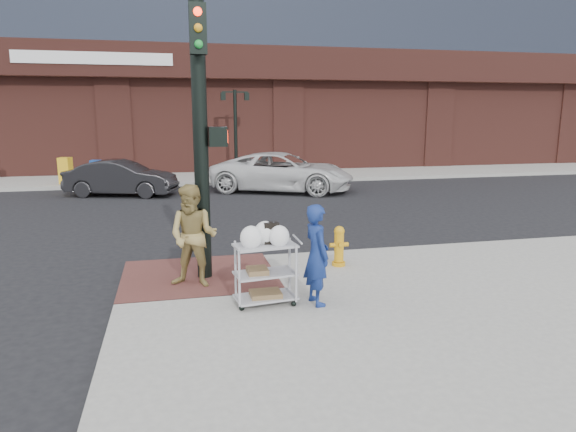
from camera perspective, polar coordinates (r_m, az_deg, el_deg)
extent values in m
plane|color=black|center=(8.97, -5.59, -8.96)|extent=(220.00, 220.00, 0.00)
cube|color=gray|center=(42.66, 5.72, 7.28)|extent=(65.00, 36.00, 0.15)
cube|color=#542B27|center=(9.72, -9.83, -6.48)|extent=(2.80, 2.40, 0.01)
cylinder|color=black|center=(24.56, -5.84, 9.11)|extent=(0.16, 0.16, 4.00)
cube|color=black|center=(24.56, -5.93, 13.54)|extent=(1.20, 0.06, 0.06)
cube|color=black|center=(24.49, -7.24, 13.05)|extent=(0.22, 0.22, 0.35)
cube|color=black|center=(24.62, -4.62, 13.10)|extent=(0.22, 0.22, 0.35)
cylinder|color=black|center=(9.18, -9.69, 8.35)|extent=(0.26, 0.26, 5.00)
cube|color=black|center=(9.20, -7.82, 8.73)|extent=(0.32, 0.28, 0.34)
cube|color=#FF260C|center=(9.21, -6.81, 8.76)|extent=(0.02, 0.18, 0.22)
cube|color=black|center=(8.99, -9.99, 19.80)|extent=(0.28, 0.18, 0.80)
imported|color=navy|center=(8.00, 3.20, -4.31)|extent=(0.48, 0.64, 1.60)
imported|color=olive|center=(8.93, -10.47, -2.22)|extent=(1.06, 0.96, 1.78)
imported|color=black|center=(20.51, -18.04, 4.03)|extent=(4.34, 2.60, 1.35)
imported|color=silver|center=(20.59, -0.61, 4.91)|extent=(6.19, 4.72, 1.56)
cube|color=#A6A6AC|center=(7.93, -2.55, -3.30)|extent=(1.00, 0.64, 0.03)
cube|color=#A6A6AC|center=(8.06, -2.52, -6.39)|extent=(1.00, 0.64, 0.03)
cube|color=#A6A6AC|center=(8.19, -2.50, -8.97)|extent=(1.00, 0.64, 0.03)
cube|color=black|center=(7.96, -1.89, -2.00)|extent=(0.23, 0.15, 0.33)
cube|color=brown|center=(8.02, -3.41, -6.09)|extent=(0.31, 0.36, 0.08)
cube|color=brown|center=(8.17, -2.50, -8.63)|extent=(0.48, 0.38, 0.07)
cylinder|color=orange|center=(10.22, 5.64, -5.28)|extent=(0.26, 0.26, 0.08)
cylinder|color=orange|center=(10.13, 5.68, -3.45)|extent=(0.19, 0.19, 0.58)
sphere|color=orange|center=(10.05, 5.72, -1.70)|extent=(0.21, 0.21, 0.21)
cylinder|color=orange|center=(10.12, 5.69, -3.20)|extent=(0.38, 0.08, 0.08)
cube|color=yellow|center=(23.67, -23.47, 4.64)|extent=(0.58, 0.55, 1.11)
cube|color=navy|center=(23.45, -20.52, 4.64)|extent=(0.48, 0.45, 0.98)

